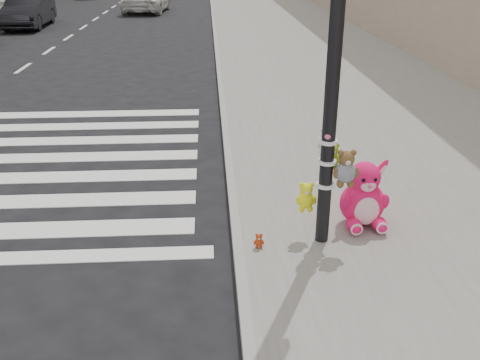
{
  "coord_description": "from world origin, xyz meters",
  "views": [
    {
      "loc": [
        1.24,
        -3.94,
        3.52
      ],
      "look_at": [
        1.61,
        2.32,
        0.75
      ],
      "focal_mm": 40.0,
      "sensor_mm": 36.0,
      "label": 1
    }
  ],
  "objects_px": {
    "red_teddy": "(259,241)",
    "car_white_near": "(147,0)",
    "pink_bunny": "(363,198)",
    "car_dark_far": "(28,11)",
    "signal_pole": "(332,114)"
  },
  "relations": [
    {
      "from": "signal_pole",
      "to": "car_white_near",
      "type": "relative_size",
      "value": 0.87
    },
    {
      "from": "red_teddy",
      "to": "car_dark_far",
      "type": "xyz_separation_m",
      "value": [
        -8.74,
        20.46,
        0.5
      ]
    },
    {
      "from": "red_teddy",
      "to": "car_white_near",
      "type": "relative_size",
      "value": 0.04
    },
    {
      "from": "car_white_near",
      "to": "car_dark_far",
      "type": "bearing_deg",
      "value": 55.87
    },
    {
      "from": "red_teddy",
      "to": "car_white_near",
      "type": "height_order",
      "value": "car_white_near"
    },
    {
      "from": "pink_bunny",
      "to": "car_dark_far",
      "type": "bearing_deg",
      "value": 115.02
    },
    {
      "from": "signal_pole",
      "to": "car_dark_far",
      "type": "distance_m",
      "value": 22.47
    },
    {
      "from": "red_teddy",
      "to": "pink_bunny",
      "type": "bearing_deg",
      "value": 22.16
    },
    {
      "from": "signal_pole",
      "to": "red_teddy",
      "type": "relative_size",
      "value": 20.89
    },
    {
      "from": "car_dark_far",
      "to": "car_white_near",
      "type": "xyz_separation_m",
      "value": [
        4.81,
        5.87,
        -0.1
      ]
    },
    {
      "from": "signal_pole",
      "to": "red_teddy",
      "type": "height_order",
      "value": "signal_pole"
    },
    {
      "from": "red_teddy",
      "to": "car_white_near",
      "type": "distance_m",
      "value": 26.62
    },
    {
      "from": "signal_pole",
      "to": "car_dark_far",
      "type": "relative_size",
      "value": 0.9
    },
    {
      "from": "red_teddy",
      "to": "car_dark_far",
      "type": "distance_m",
      "value": 22.26
    },
    {
      "from": "car_white_near",
      "to": "red_teddy",
      "type": "bearing_deg",
      "value": 103.71
    }
  ]
}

